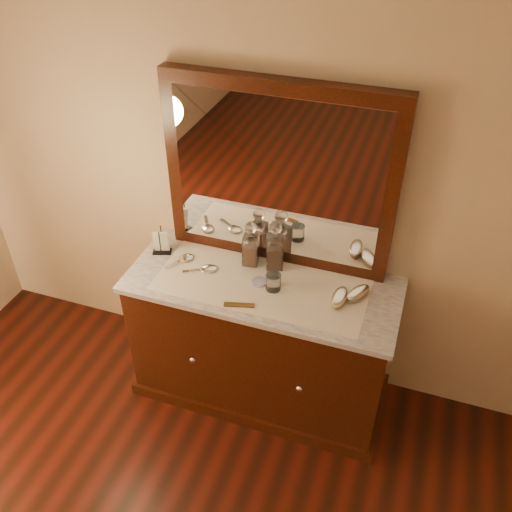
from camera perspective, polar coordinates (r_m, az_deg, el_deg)
name	(u,v)px	position (r m, az deg, el deg)	size (l,w,h in m)	color
dresser_cabinet	(262,342)	(3.17, 0.60, -8.91)	(1.40, 0.55, 0.82)	black
dresser_plinth	(261,384)	(3.45, 0.56, -13.17)	(1.46, 0.59, 0.08)	black
knob_left	(193,360)	(3.04, -6.60, -10.65)	(0.04, 0.04, 0.04)	silver
knob_right	(299,388)	(2.90, 4.53, -13.57)	(0.04, 0.04, 0.04)	silver
marble_top	(262,285)	(2.88, 0.65, -3.05)	(1.44, 0.59, 0.03)	white
mirror_frame	(278,177)	(2.78, 2.35, 8.21)	(1.20, 0.08, 1.00)	black
mirror_glass	(276,180)	(2.75, 2.14, 7.89)	(1.06, 0.01, 0.86)	white
lace_runner	(261,285)	(2.85, 0.53, -3.04)	(1.10, 0.45, 0.00)	silver
pin_dish	(259,282)	(2.86, 0.35, -2.73)	(0.08, 0.08, 0.01)	white
comb	(239,305)	(2.73, -1.76, -5.11)	(0.15, 0.03, 0.01)	brown
napkin_rack	(161,243)	(3.09, -9.83, 1.36)	(0.12, 0.09, 0.16)	black
decanter_left	(251,248)	(2.93, -0.55, 0.87)	(0.09, 0.09, 0.27)	brown
decanter_right	(275,250)	(2.91, 1.95, 0.67)	(0.11, 0.11, 0.29)	brown
brush_near	(339,298)	(2.77, 8.68, -4.34)	(0.08, 0.17, 0.04)	#8F7C58
brush_far	(358,294)	(2.81, 10.56, -3.87)	(0.13, 0.17, 0.04)	#8F7C58
hand_mirror_outer	(184,259)	(3.04, -7.52, -0.32)	(0.13, 0.18, 0.02)	silver
hand_mirror_inner	(206,269)	(2.95, -5.25, -1.35)	(0.18, 0.14, 0.02)	silver
tumblers	(273,282)	(2.80, 1.82, -2.70)	(0.08, 0.08, 0.09)	white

